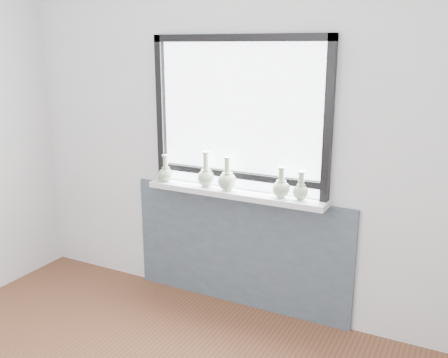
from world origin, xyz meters
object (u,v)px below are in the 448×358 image
at_px(windowsill, 234,193).
at_px(vase_e, 301,190).
at_px(vase_d, 281,187).
at_px(vase_a, 166,173).
at_px(vase_c, 227,180).
at_px(vase_b, 206,175).

distance_m(windowsill, vase_e, 0.49).
bearing_deg(vase_e, vase_d, -175.54).
height_order(vase_a, vase_c, vase_c).
relative_size(vase_b, vase_c, 1.07).
relative_size(windowsill, vase_d, 6.43).
relative_size(vase_a, vase_c, 0.84).
height_order(windowsill, vase_a, vase_a).
distance_m(vase_a, vase_d, 0.91).
bearing_deg(vase_a, vase_b, 3.84).
distance_m(vase_b, vase_d, 0.57).
relative_size(windowsill, vase_c, 5.59).
relative_size(windowsill, vase_e, 6.98).
xyz_separation_m(vase_b, vase_d, (0.57, -0.01, -0.01)).
xyz_separation_m(windowsill, vase_b, (-0.23, 0.01, 0.10)).
bearing_deg(vase_b, vase_e, -0.02).
relative_size(vase_a, vase_d, 0.97).
bearing_deg(vase_b, vase_a, -176.16).
height_order(vase_a, vase_b, vase_b).
bearing_deg(vase_c, vase_b, 172.77).
bearing_deg(vase_a, vase_d, 0.73).
bearing_deg(windowsill, vase_b, 178.00).
bearing_deg(vase_d, windowsill, 179.56).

